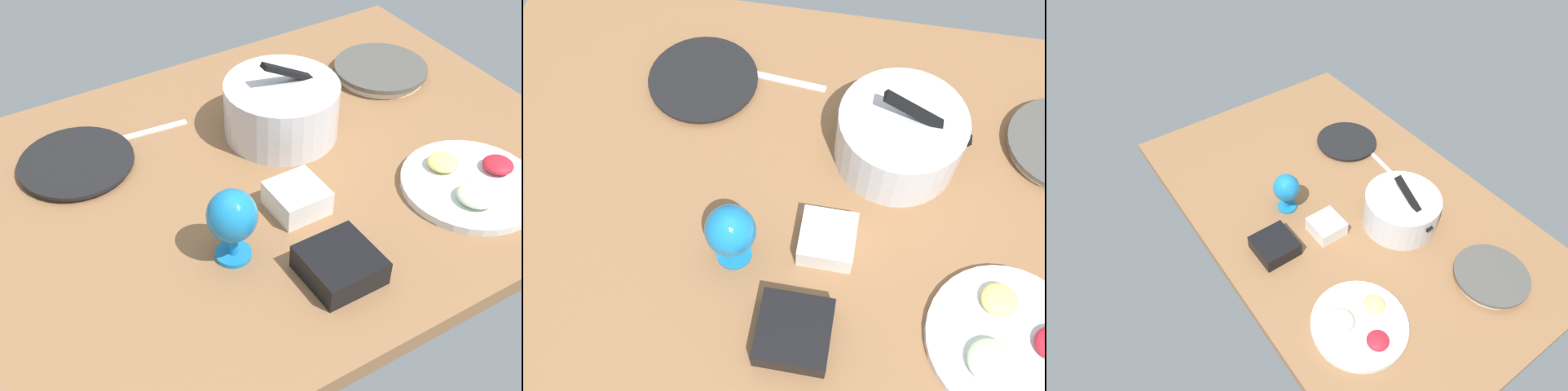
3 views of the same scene
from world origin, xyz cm
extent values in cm
cube|color=#8C603D|center=(0.00, 0.00, -2.00)|extent=(160.00, 104.00, 4.00)
cylinder|color=#4C4C51|center=(-28.16, 23.64, 0.61)|extent=(23.80, 23.80, 1.23)
cylinder|color=black|center=(-28.16, 23.64, 1.60)|extent=(25.87, 25.87, 0.74)
cylinder|color=silver|center=(54.41, 18.96, 0.98)|extent=(22.64, 22.64, 1.96)
cylinder|color=#4E4C47|center=(54.41, 18.96, 2.55)|extent=(24.61, 24.61, 1.18)
cylinder|color=silver|center=(18.35, 11.32, 6.65)|extent=(26.98, 26.98, 13.29)
cylinder|color=white|center=(18.35, 11.32, 10.63)|extent=(24.28, 24.28, 2.39)
cube|color=black|center=(23.07, 11.32, 14.30)|extent=(19.68, 3.00, 11.19)
cylinder|color=silver|center=(42.45, -27.38, 0.90)|extent=(30.10, 30.10, 1.80)
ellipsoid|color=red|center=(50.40, -27.14, 3.09)|extent=(6.73, 6.73, 2.59)
ellipsoid|color=#F9E072|center=(40.55, -20.28, 3.11)|extent=(6.86, 6.86, 2.62)
ellipsoid|color=beige|center=(39.09, -32.30, 3.22)|extent=(8.46, 8.46, 2.85)
cylinder|color=#197ABE|center=(-11.46, -18.49, 0.50)|extent=(7.26, 7.26, 1.00)
cylinder|color=#197ABE|center=(-11.46, -18.49, 3.17)|extent=(2.00, 2.00, 4.34)
ellipsoid|color=#197ABE|center=(-11.46, -18.49, 10.65)|extent=(9.82, 9.82, 10.62)
cube|color=white|center=(6.67, -13.31, 2.83)|extent=(11.01, 11.01, 5.67)
cube|color=#F9E072|center=(6.67, -13.31, 4.65)|extent=(9.03, 9.03, 1.81)
cube|color=black|center=(3.26, -33.21, 2.70)|extent=(13.64, 13.64, 5.40)
cube|color=tan|center=(3.26, -33.21, 4.43)|extent=(11.19, 11.19, 1.73)
cube|color=silver|center=(-8.27, 27.55, 0.30)|extent=(18.09, 3.52, 0.60)
camera|label=1|loc=(-55.58, -102.17, 98.94)|focal=47.96mm
camera|label=2|loc=(7.55, -67.38, 114.93)|focal=42.66mm
camera|label=3|loc=(87.97, -78.77, 128.37)|focal=31.13mm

